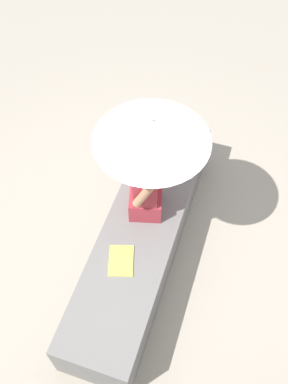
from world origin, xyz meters
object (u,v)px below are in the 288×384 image
at_px(person_seated, 146,181).
at_px(parasol, 152,131).
at_px(handbag_black, 155,155).
at_px(magazine, 121,261).

relative_size(person_seated, parasol, 0.76).
xyz_separation_m(handbag_black, magazine, (-1.04, -0.03, -0.17)).
bearing_deg(parasol, person_seated, 53.16).
distance_m(handbag_black, magazine, 1.05).
xyz_separation_m(parasol, handbag_black, (0.50, 0.11, -0.88)).
height_order(parasol, magazine, parasol).
height_order(person_seated, handbag_black, person_seated).
xyz_separation_m(person_seated, handbag_black, (0.46, 0.06, -0.21)).
relative_size(parasol, magazine, 4.21).
distance_m(parasol, handbag_black, 1.01).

